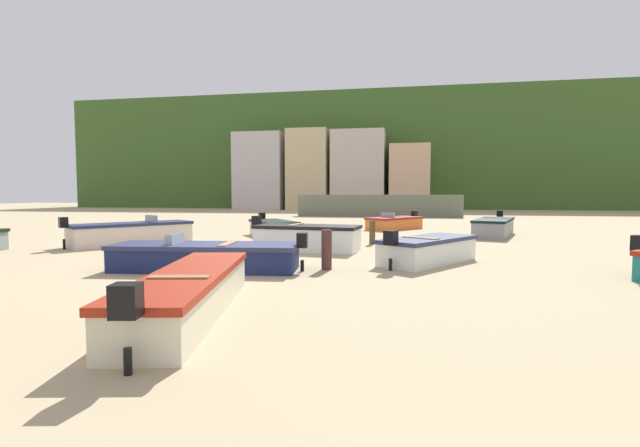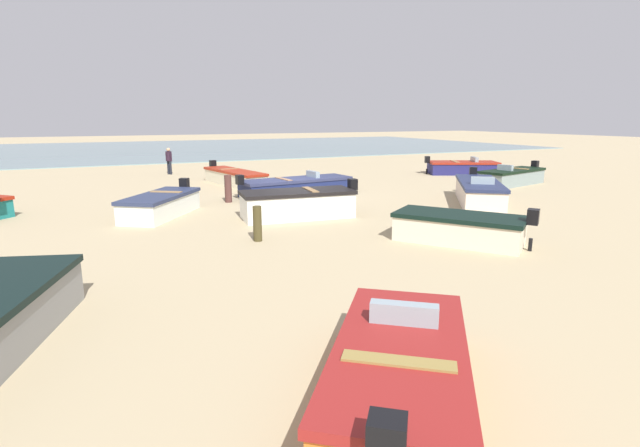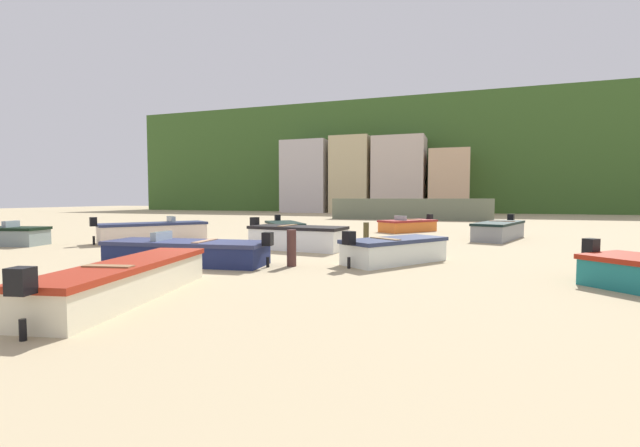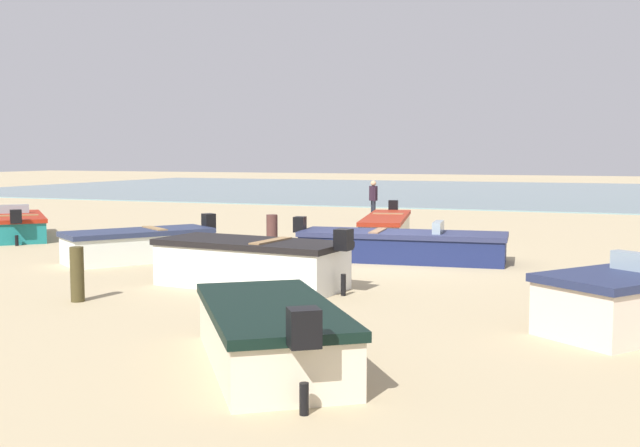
% 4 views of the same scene
% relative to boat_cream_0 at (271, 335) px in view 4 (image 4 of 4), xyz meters
% --- Properties ---
extents(ground_plane, '(160.00, 160.00, 0.00)m').
position_rel_boat_cream_0_xyz_m(ground_plane, '(1.07, -9.29, -0.41)').
color(ground_plane, tan).
extents(tidal_water, '(80.00, 36.00, 0.06)m').
position_rel_boat_cream_0_xyz_m(tidal_water, '(1.07, -45.29, -0.38)').
color(tidal_water, gray).
rests_on(tidal_water, ground).
extents(boat_cream_0, '(3.28, 3.72, 1.11)m').
position_rel_boat_cream_0_xyz_m(boat_cream_0, '(0.00, 0.00, 0.00)').
color(boat_cream_0, beige).
rests_on(boat_cream_0, ground).
extents(boat_navy_1, '(5.47, 2.12, 1.06)m').
position_rel_boat_cream_0_xyz_m(boat_navy_1, '(0.92, -9.74, -0.03)').
color(boat_navy_1, '#182250').
rests_on(boat_navy_1, ground).
extents(boat_cream_7, '(2.17, 5.34, 1.08)m').
position_rel_boat_cream_0_xyz_m(boat_cream_7, '(2.60, -14.06, -0.01)').
color(boat_cream_7, beige).
rests_on(boat_cream_7, ground).
extents(boat_teal_8, '(4.27, 4.25, 1.06)m').
position_rel_boat_cream_0_xyz_m(boat_teal_8, '(13.82, -10.24, -0.02)').
color(boat_teal_8, '#1B7475').
rests_on(boat_teal_8, ground).
extents(boat_white_9, '(4.23, 1.98, 1.27)m').
position_rel_boat_cream_0_xyz_m(boat_white_9, '(2.78, -5.04, 0.08)').
color(boat_white_9, white).
rests_on(boat_white_9, ground).
extents(boat_white_10, '(3.24, 3.79, 1.11)m').
position_rel_boat_cream_0_xyz_m(boat_white_10, '(7.06, -7.32, -0.00)').
color(boat_white_10, white).
rests_on(boat_white_10, ground).
extents(mooring_post_near_water, '(0.29, 0.29, 1.12)m').
position_rel_boat_cream_0_xyz_m(mooring_post_near_water, '(4.20, -9.06, 0.15)').
color(mooring_post_near_water, '#4C2D29').
rests_on(mooring_post_near_water, ground).
extents(mooring_post_mid_beach, '(0.25, 0.25, 1.00)m').
position_rel_boat_cream_0_xyz_m(mooring_post_mid_beach, '(5.06, -2.52, 0.09)').
color(mooring_post_mid_beach, '#433A1F').
rests_on(mooring_post_mid_beach, ground).
extents(beach_walker_foreground, '(0.47, 0.50, 1.62)m').
position_rel_boat_cream_0_xyz_m(beach_walker_foreground, '(4.96, -20.28, 0.55)').
color(beach_walker_foreground, black).
rests_on(beach_walker_foreground, ground).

